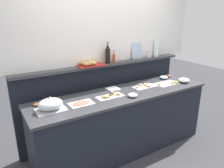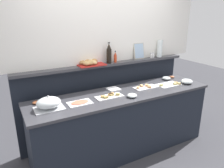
# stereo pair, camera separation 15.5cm
# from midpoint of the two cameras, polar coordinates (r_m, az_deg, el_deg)

# --- Properties ---
(ground_plane) EXTENTS (12.00, 12.00, 0.00)m
(ground_plane) POSITION_cam_midpoint_polar(r_m,az_deg,el_deg) (3.90, -0.77, -12.50)
(ground_plane) COLOR #38383D
(buffet_counter) EXTENTS (2.68, 0.69, 0.93)m
(buffet_counter) POSITION_cam_midpoint_polar(r_m,az_deg,el_deg) (3.22, 4.30, -10.15)
(buffet_counter) COLOR black
(buffet_counter) RESTS_ON ground_plane
(back_ledge_unit) EXTENTS (2.82, 0.22, 1.27)m
(back_ledge_unit) POSITION_cam_midpoint_polar(r_m,az_deg,el_deg) (3.54, -0.20, -3.74)
(back_ledge_unit) COLOR black
(back_ledge_unit) RESTS_ON ground_plane
(upper_wall_panel) EXTENTS (3.42, 0.08, 1.33)m
(upper_wall_panel) POSITION_cam_midpoint_polar(r_m,az_deg,el_deg) (3.30, -0.44, 17.27)
(upper_wall_panel) COLOR white
(upper_wall_panel) RESTS_ON back_ledge_unit
(sandwich_platter_rear) EXTENTS (0.38, 0.16, 0.04)m
(sandwich_platter_rear) POSITION_cam_midpoint_polar(r_m,az_deg,el_deg) (2.88, 0.91, -3.25)
(sandwich_platter_rear) COLOR white
(sandwich_platter_rear) RESTS_ON buffet_counter
(sandwich_platter_side) EXTENTS (0.37, 0.22, 0.04)m
(sandwich_platter_side) POSITION_cam_midpoint_polar(r_m,az_deg,el_deg) (3.49, 16.26, -0.12)
(sandwich_platter_side) COLOR silver
(sandwich_platter_side) RESTS_ON buffet_counter
(sandwich_platter_front) EXTENTS (0.37, 0.17, 0.04)m
(sandwich_platter_front) POSITION_cam_midpoint_polar(r_m,az_deg,el_deg) (3.28, 10.25, -0.81)
(sandwich_platter_front) COLOR white
(sandwich_platter_front) RESTS_ON buffet_counter
(cold_cuts_platter) EXTENTS (0.30, 0.19, 0.02)m
(cold_cuts_platter) POSITION_cam_midpoint_polar(r_m,az_deg,el_deg) (2.70, -6.93, -4.98)
(cold_cuts_platter) COLOR silver
(cold_cuts_platter) RESTS_ON buffet_counter
(serving_cloche) EXTENTS (0.34, 0.24, 0.17)m
(serving_cloche) POSITION_cam_midpoint_polar(r_m,az_deg,el_deg) (2.58, -14.87, -5.01)
(serving_cloche) COLOR #B7BABF
(serving_cloche) RESTS_ON buffet_counter
(glass_bowl_large) EXTENTS (0.18, 0.18, 0.07)m
(glass_bowl_large) POSITION_cam_midpoint_polar(r_m,az_deg,el_deg) (3.64, 20.44, 0.62)
(glass_bowl_large) COLOR silver
(glass_bowl_large) RESTS_ON buffet_counter
(glass_bowl_medium) EXTENTS (0.14, 0.14, 0.05)m
(glass_bowl_medium) POSITION_cam_midpoint_polar(r_m,az_deg,el_deg) (3.75, 15.46, 1.48)
(glass_bowl_medium) COLOR silver
(glass_bowl_medium) RESTS_ON buffet_counter
(glass_bowl_small) EXTENTS (0.13, 0.13, 0.05)m
(glass_bowl_small) POSITION_cam_midpoint_polar(r_m,az_deg,el_deg) (2.88, 6.89, -3.10)
(glass_bowl_small) COLOR silver
(glass_bowl_small) RESTS_ON buffet_counter
(condiment_bowl_cream) EXTENTS (0.09, 0.09, 0.03)m
(condiment_bowl_cream) POSITION_cam_midpoint_polar(r_m,az_deg,el_deg) (3.89, 16.78, 1.84)
(condiment_bowl_cream) COLOR brown
(condiment_bowl_cream) RESTS_ON buffet_counter
(condiment_bowl_teal) EXTENTS (0.10, 0.10, 0.03)m
(condiment_bowl_teal) POSITION_cam_midpoint_polar(r_m,az_deg,el_deg) (2.80, -18.05, -4.71)
(condiment_bowl_teal) COLOR brown
(condiment_bowl_teal) RESTS_ON buffet_counter
(napkin_stack) EXTENTS (0.17, 0.17, 0.02)m
(napkin_stack) POSITION_cam_midpoint_polar(r_m,az_deg,el_deg) (3.15, 1.80, -1.36)
(napkin_stack) COLOR white
(napkin_stack) RESTS_ON buffet_counter
(wine_bottle_dark) EXTENTS (0.08, 0.08, 0.32)m
(wine_bottle_dark) POSITION_cam_midpoint_polar(r_m,az_deg,el_deg) (3.25, 0.56, 8.02)
(wine_bottle_dark) COLOR black
(wine_bottle_dark) RESTS_ON back_ledge_unit
(hot_sauce_bottle) EXTENTS (0.04, 0.04, 0.18)m
(hot_sauce_bottle) POSITION_cam_midpoint_polar(r_m,az_deg,el_deg) (3.33, 2.23, 7.10)
(hot_sauce_bottle) COLOR red
(hot_sauce_bottle) RESTS_ON back_ledge_unit
(salt_shaker) EXTENTS (0.03, 0.03, 0.09)m
(salt_shaker) POSITION_cam_midpoint_polar(r_m,az_deg,el_deg) (3.75, 11.59, 7.49)
(salt_shaker) COLOR white
(salt_shaker) RESTS_ON back_ledge_unit
(pepper_shaker) EXTENTS (0.03, 0.03, 0.09)m
(pepper_shaker) POSITION_cam_midpoint_polar(r_m,az_deg,el_deg) (3.78, 12.10, 7.54)
(pepper_shaker) COLOR white
(pepper_shaker) RESTS_ON back_ledge_unit
(bread_basket) EXTENTS (0.40, 0.28, 0.08)m
(bread_basket) POSITION_cam_midpoint_polar(r_m,az_deg,el_deg) (3.14, -4.55, 5.67)
(bread_basket) COLOR #B2231E
(bread_basket) RESTS_ON back_ledge_unit
(framed_picture) EXTENTS (0.20, 0.07, 0.26)m
(framed_picture) POSITION_cam_midpoint_polar(r_m,az_deg,el_deg) (3.62, 8.44, 8.71)
(framed_picture) COLOR #B2AD9E
(framed_picture) RESTS_ON back_ledge_unit
(water_carafe) EXTENTS (0.09, 0.09, 0.29)m
(water_carafe) POSITION_cam_midpoint_polar(r_m,az_deg,el_deg) (3.85, 13.73, 9.16)
(water_carafe) COLOR silver
(water_carafe) RESTS_ON back_ledge_unit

